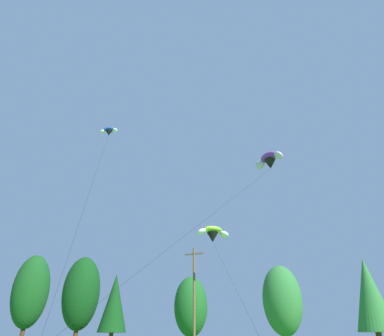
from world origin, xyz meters
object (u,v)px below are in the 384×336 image
Objects in this scene: parafoil_kite_high_purple at (269,161)px; parafoil_kite_mid_lime_white at (213,233)px; parafoil_kite_far_blue_white at (109,131)px; utility_pole at (194,298)px.

parafoil_kite_high_purple is 10.21m from parafoil_kite_mid_lime_white.
parafoil_kite_mid_lime_white is 0.57× the size of parafoil_kite_far_blue_white.
parafoil_kite_mid_lime_white reaches higher than utility_pole.
parafoil_kite_mid_lime_white is at bearing 32.61° from parafoil_kite_far_blue_white.
parafoil_kite_high_purple is 18.17m from parafoil_kite_far_blue_white.
parafoil_kite_far_blue_white is (-9.55, -6.11, 10.79)m from parafoil_kite_mid_lime_white.
parafoil_kite_far_blue_white is (-6.37, -8.87, 16.54)m from utility_pole.
parafoil_kite_far_blue_white is (-16.80, -0.03, 6.94)m from parafoil_kite_high_purple.
utility_pole is 0.70× the size of parafoil_kite_high_purple.
parafoil_kite_far_blue_white is at bearing -125.68° from utility_pole.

